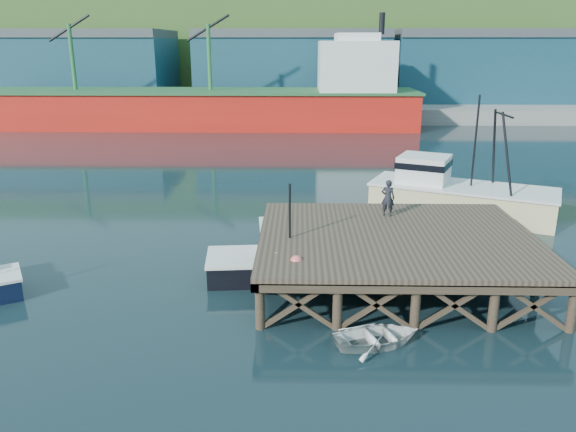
{
  "coord_description": "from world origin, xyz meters",
  "views": [
    {
      "loc": [
        1.24,
        -23.41,
        10.13
      ],
      "look_at": [
        0.69,
        2.0,
        2.33
      ],
      "focal_mm": 35.0,
      "sensor_mm": 36.0,
      "label": 1
    }
  ],
  "objects_px": {
    "boat_black": "(288,257)",
    "dinghy": "(378,336)",
    "trawler": "(458,191)",
    "dockworker": "(388,198)"
  },
  "relations": [
    {
      "from": "boat_black",
      "to": "trawler",
      "type": "distance_m",
      "value": 14.0
    },
    {
      "from": "boat_black",
      "to": "trawler",
      "type": "height_order",
      "value": "trawler"
    },
    {
      "from": "trawler",
      "to": "dinghy",
      "type": "bearing_deg",
      "value": -89.37
    },
    {
      "from": "trawler",
      "to": "boat_black",
      "type": "bearing_deg",
      "value": -112.65
    },
    {
      "from": "boat_black",
      "to": "dockworker",
      "type": "bearing_deg",
      "value": 20.76
    },
    {
      "from": "boat_black",
      "to": "dinghy",
      "type": "distance_m",
      "value": 7.11
    },
    {
      "from": "trawler",
      "to": "dinghy",
      "type": "height_order",
      "value": "trawler"
    },
    {
      "from": "trawler",
      "to": "dinghy",
      "type": "xyz_separation_m",
      "value": [
        -6.95,
        -15.83,
        -1.18
      ]
    },
    {
      "from": "dinghy",
      "to": "dockworker",
      "type": "bearing_deg",
      "value": -25.71
    },
    {
      "from": "boat_black",
      "to": "dinghy",
      "type": "xyz_separation_m",
      "value": [
        3.28,
        -6.29,
        -0.51
      ]
    }
  ]
}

